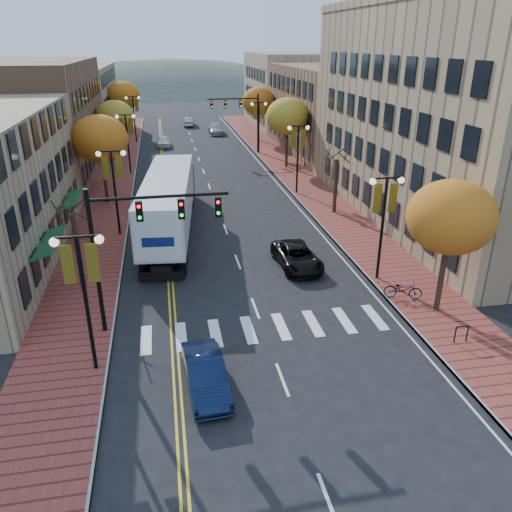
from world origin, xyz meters
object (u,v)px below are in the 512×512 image
semi_truck (170,198)px  black_suv (297,257)px  navy_sedan (205,374)px  bicycle (403,289)px

semi_truck → black_suv: 10.62m
semi_truck → navy_sedan: 18.25m
navy_sedan → bicycle: bearing=22.6°
bicycle → navy_sedan: bearing=136.5°
semi_truck → bicycle: (11.65, -12.72, -1.90)m
semi_truck → navy_sedan: bearing=-81.8°
semi_truck → black_suv: semi_truck is taller
semi_truck → bicycle: bearing=-41.7°
semi_truck → bicycle: size_ratio=9.03×
black_suv → bicycle: 6.81m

